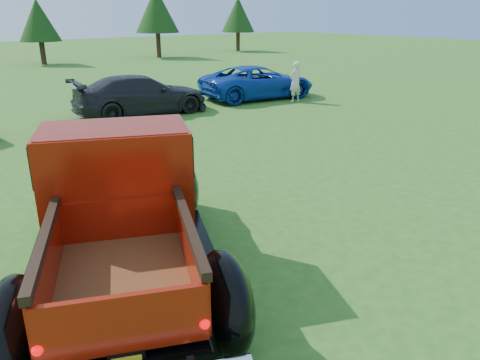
{
  "coord_description": "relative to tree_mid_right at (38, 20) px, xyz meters",
  "views": [
    {
      "loc": [
        -4.31,
        -5.44,
        3.6
      ],
      "look_at": [
        0.17,
        0.2,
        0.99
      ],
      "focal_mm": 35.0,
      "sensor_mm": 36.0,
      "label": 1
    }
  ],
  "objects": [
    {
      "name": "tree_far_east",
      "position": [
        18.0,
        0.5,
        0.27
      ],
      "size": [
        3.07,
        3.07,
        4.8
      ],
      "color": "#332114",
      "rests_on": "ground"
    },
    {
      "name": "tree_mid_right",
      "position": [
        0.0,
        0.0,
        0.0
      ],
      "size": [
        2.82,
        2.82,
        4.4
      ],
      "color": "#332114",
      "rests_on": "ground"
    },
    {
      "name": "show_car_blue",
      "position": [
        3.0,
        -19.93,
        -2.27
      ],
      "size": [
        5.3,
        3.03,
        1.39
      ],
      "primitive_type": "imported",
      "rotation": [
        0.0,
        0.0,
        1.42
      ],
      "color": "#0E379B",
      "rests_on": "ground"
    },
    {
      "name": "show_car_grey",
      "position": [
        -2.5,
        -19.8,
        -2.26
      ],
      "size": [
        5.09,
        2.57,
        1.42
      ],
      "primitive_type": "imported",
      "rotation": [
        0.0,
        0.0,
        1.45
      ],
      "color": "black",
      "rests_on": "ground"
    },
    {
      "name": "spectator",
      "position": [
        3.64,
        -21.56,
        -2.14
      ],
      "size": [
        0.61,
        0.41,
        1.66
      ],
      "primitive_type": "imported",
      "rotation": [
        0.0,
        0.0,
        3.15
      ],
      "color": "beige",
      "rests_on": "ground"
    },
    {
      "name": "tree_east",
      "position": [
        9.0,
        -0.5,
        0.68
      ],
      "size": [
        3.46,
        3.46,
        5.4
      ],
      "color": "#332114",
      "rests_on": "ground"
    },
    {
      "name": "pickup_truck",
      "position": [
        -7.77,
        -29.42,
        -1.98
      ],
      "size": [
        4.4,
        6.0,
        2.1
      ],
      "rotation": [
        0.0,
        0.0,
        -0.42
      ],
      "color": "black",
      "rests_on": "ground"
    },
    {
      "name": "ground",
      "position": [
        -6.0,
        -30.0,
        -2.97
      ],
      "size": [
        120.0,
        120.0,
        0.0
      ],
      "primitive_type": "plane",
      "color": "#2F5C1A",
      "rests_on": "ground"
    }
  ]
}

